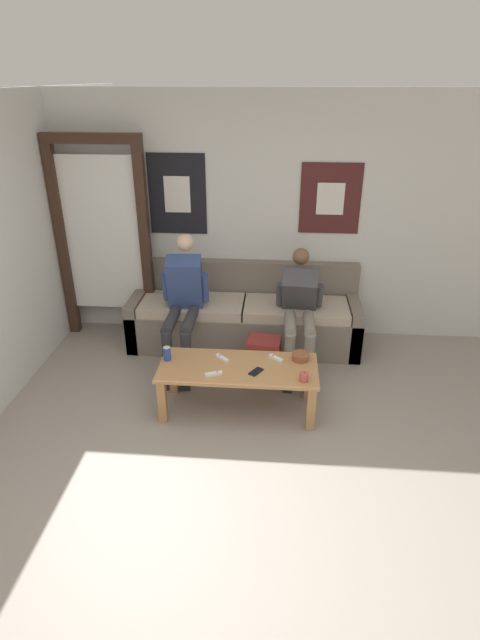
{
  "coord_description": "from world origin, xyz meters",
  "views": [
    {
      "loc": [
        0.26,
        -2.41,
        2.64
      ],
      "look_at": [
        -0.06,
        1.6,
        0.67
      ],
      "focal_mm": 28.0,
      "sensor_mm": 36.0,
      "label": 1
    }
  ],
  "objects_px": {
    "person_seated_teen": "(300,307)",
    "game_controller_near_left": "(222,358)",
    "game_controller_near_right": "(276,358)",
    "drink_can_blue": "(167,354)",
    "ceramic_bowl": "(300,356)",
    "coffee_table": "(238,373)",
    "game_controller_far_center": "(214,374)",
    "couch": "(244,318)",
    "person_seated_adult": "(183,298)",
    "cell_phone": "(256,372)",
    "pillar_candle": "(304,377)",
    "backpack": "(263,359)"
  },
  "relations": [
    {
      "from": "coffee_table",
      "to": "person_seated_teen",
      "type": "distance_m",
      "value": 1.05
    },
    {
      "from": "game_controller_near_left",
      "to": "ceramic_bowl",
      "type": "bearing_deg",
      "value": 3.88
    },
    {
      "from": "person_seated_teen",
      "to": "game_controller_far_center",
      "type": "distance_m",
      "value": 1.26
    },
    {
      "from": "person_seated_adult",
      "to": "drink_can_blue",
      "type": "xyz_separation_m",
      "value": [
        -0.0,
        -0.78,
        -0.18
      ]
    },
    {
      "from": "coffee_table",
      "to": "game_controller_far_center",
      "type": "relative_size",
      "value": 9.17
    },
    {
      "from": "game_controller_near_left",
      "to": "game_controller_far_center",
      "type": "relative_size",
      "value": 0.86
    },
    {
      "from": "couch",
      "to": "game_controller_far_center",
      "type": "height_order",
      "value": "couch"
    },
    {
      "from": "couch",
      "to": "person_seated_teen",
      "type": "xyz_separation_m",
      "value": [
        0.57,
        -0.35,
        0.32
      ]
    },
    {
      "from": "backpack",
      "to": "game_controller_far_center",
      "type": "distance_m",
      "value": 0.84
    },
    {
      "from": "person_seated_adult",
      "to": "ceramic_bowl",
      "type": "xyz_separation_m",
      "value": [
        1.14,
        -0.68,
        -0.2
      ]
    },
    {
      "from": "person_seated_teen",
      "to": "pillar_candle",
      "type": "relative_size",
      "value": 12.53
    },
    {
      "from": "person_seated_teen",
      "to": "ceramic_bowl",
      "type": "distance_m",
      "value": 0.73
    },
    {
      "from": "couch",
      "to": "drink_can_blue",
      "type": "height_order",
      "value": "couch"
    },
    {
      "from": "coffee_table",
      "to": "pillar_candle",
      "type": "relative_size",
      "value": 15.32
    },
    {
      "from": "cell_phone",
      "to": "pillar_candle",
      "type": "bearing_deg",
      "value": -14.59
    },
    {
      "from": "game_controller_near_right",
      "to": "drink_can_blue",
      "type": "bearing_deg",
      "value": -174.98
    },
    {
      "from": "ceramic_bowl",
      "to": "drink_can_blue",
      "type": "relative_size",
      "value": 1.23
    },
    {
      "from": "ceramic_bowl",
      "to": "couch",
      "type": "bearing_deg",
      "value": 117.78
    },
    {
      "from": "couch",
      "to": "ceramic_bowl",
      "type": "distance_m",
      "value": 1.22
    },
    {
      "from": "couch",
      "to": "coffee_table",
      "type": "xyz_separation_m",
      "value": [
        0.04,
        -1.22,
        0.07
      ]
    },
    {
      "from": "person_seated_teen",
      "to": "game_controller_near_left",
      "type": "height_order",
      "value": "person_seated_teen"
    },
    {
      "from": "coffee_table",
      "to": "cell_phone",
      "type": "height_order",
      "value": "cell_phone"
    },
    {
      "from": "couch",
      "to": "cell_phone",
      "type": "distance_m",
      "value": 1.32
    },
    {
      "from": "backpack",
      "to": "cell_phone",
      "type": "relative_size",
      "value": 2.67
    },
    {
      "from": "person_seated_adult",
      "to": "person_seated_teen",
      "type": "height_order",
      "value": "person_seated_adult"
    },
    {
      "from": "person_seated_teen",
      "to": "couch",
      "type": "bearing_deg",
      "value": 148.52
    },
    {
      "from": "backpack",
      "to": "drink_can_blue",
      "type": "xyz_separation_m",
      "value": [
        -0.81,
        -0.49,
        0.3
      ]
    },
    {
      "from": "couch",
      "to": "pillar_candle",
      "type": "xyz_separation_m",
      "value": [
        0.58,
        -1.4,
        0.18
      ]
    },
    {
      "from": "drink_can_blue",
      "to": "game_controller_far_center",
      "type": "height_order",
      "value": "drink_can_blue"
    },
    {
      "from": "person_seated_adult",
      "to": "pillar_candle",
      "type": "height_order",
      "value": "person_seated_adult"
    },
    {
      "from": "person_seated_adult",
      "to": "drink_can_blue",
      "type": "bearing_deg",
      "value": -90.26
    },
    {
      "from": "couch",
      "to": "coffee_table",
      "type": "height_order",
      "value": "couch"
    },
    {
      "from": "pillar_candle",
      "to": "drink_can_blue",
      "type": "xyz_separation_m",
      "value": [
        -1.16,
        0.24,
        0.02
      ]
    },
    {
      "from": "person_seated_teen",
      "to": "game_controller_near_right",
      "type": "xyz_separation_m",
      "value": [
        -0.21,
        -0.73,
        -0.17
      ]
    },
    {
      "from": "game_controller_far_center",
      "to": "cell_phone",
      "type": "height_order",
      "value": "game_controller_far_center"
    },
    {
      "from": "person_seated_adult",
      "to": "backpack",
      "type": "height_order",
      "value": "person_seated_adult"
    },
    {
      "from": "game_controller_near_right",
      "to": "person_seated_adult",
      "type": "bearing_deg",
      "value": 143.24
    },
    {
      "from": "person_seated_teen",
      "to": "game_controller_far_center",
      "type": "height_order",
      "value": "person_seated_teen"
    },
    {
      "from": "drink_can_blue",
      "to": "cell_phone",
      "type": "height_order",
      "value": "drink_can_blue"
    },
    {
      "from": "backpack",
      "to": "ceramic_bowl",
      "type": "distance_m",
      "value": 0.58
    },
    {
      "from": "drink_can_blue",
      "to": "game_controller_far_center",
      "type": "relative_size",
      "value": 0.85
    },
    {
      "from": "backpack",
      "to": "game_controller_near_left",
      "type": "bearing_deg",
      "value": -128.07
    },
    {
      "from": "person_seated_teen",
      "to": "pillar_candle",
      "type": "bearing_deg",
      "value": -89.27
    },
    {
      "from": "game_controller_near_left",
      "to": "cell_phone",
      "type": "distance_m",
      "value": 0.36
    },
    {
      "from": "person_seated_adult",
      "to": "game_controller_near_left",
      "type": "xyz_separation_m",
      "value": [
        0.47,
        -0.73,
        -0.23
      ]
    },
    {
      "from": "pillar_candle",
      "to": "game_controller_near_right",
      "type": "height_order",
      "value": "pillar_candle"
    },
    {
      "from": "game_controller_near_left",
      "to": "game_controller_far_center",
      "type": "distance_m",
      "value": 0.26
    },
    {
      "from": "person_seated_teen",
      "to": "drink_can_blue",
      "type": "xyz_separation_m",
      "value": [
        -1.15,
        -0.81,
        -0.12
      ]
    },
    {
      "from": "backpack",
      "to": "game_controller_near_right",
      "type": "bearing_deg",
      "value": -73.55
    },
    {
      "from": "person_seated_teen",
      "to": "cell_phone",
      "type": "xyz_separation_m",
      "value": [
        -0.38,
        -0.95,
        -0.17
      ]
    }
  ]
}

